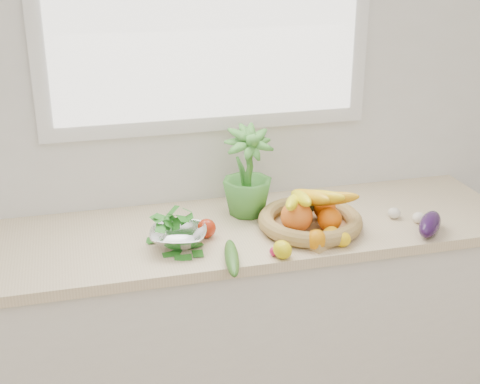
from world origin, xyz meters
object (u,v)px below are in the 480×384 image
object	(u,v)px
potted_herb	(247,172)
fruit_basket	(310,215)
colander_with_spinach	(178,232)
eggplant	(430,224)
cucumber	(232,258)
apple	(206,228)

from	to	relation	value
potted_herb	fruit_basket	world-z (taller)	potted_herb
fruit_basket	potted_herb	bearing A→B (deg)	134.14
colander_with_spinach	potted_herb	bearing A→B (deg)	34.52
eggplant	colander_with_spinach	size ratio (longest dim) A/B	0.77
cucumber	apple	bearing A→B (deg)	99.93
potted_herb	fruit_basket	distance (m)	0.30
eggplant	colander_with_spinach	bearing A→B (deg)	171.93
potted_herb	cucumber	bearing A→B (deg)	-112.30
eggplant	cucumber	world-z (taller)	eggplant
potted_herb	eggplant	bearing A→B (deg)	-29.61
eggplant	fruit_basket	xyz separation A→B (m)	(-0.42, 0.15, 0.02)
cucumber	potted_herb	xyz separation A→B (m)	(0.16, 0.39, 0.15)
eggplant	colander_with_spinach	distance (m)	0.92
cucumber	potted_herb	size ratio (longest dim) A/B	0.74
cucumber	colander_with_spinach	size ratio (longest dim) A/B	1.04
eggplant	potted_herb	world-z (taller)	potted_herb
apple	potted_herb	distance (m)	0.30
potted_herb	fruit_basket	size ratio (longest dim) A/B	0.75
colander_with_spinach	apple	bearing A→B (deg)	23.82
apple	eggplant	bearing A→B (deg)	-12.55
cucumber	potted_herb	distance (m)	0.45
eggplant	potted_herb	distance (m)	0.71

